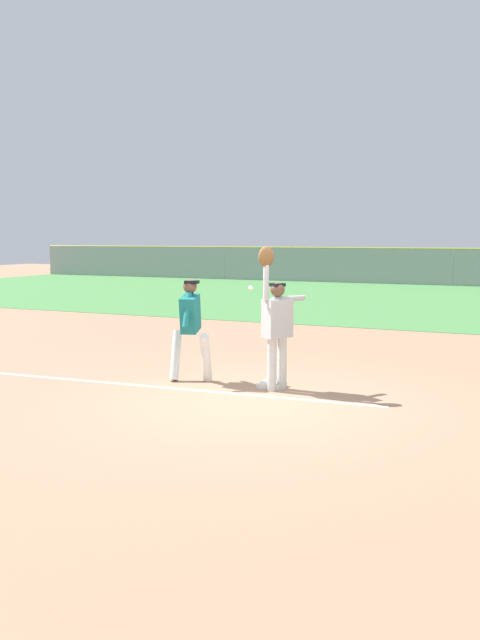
# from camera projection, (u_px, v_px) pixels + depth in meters

# --- Properties ---
(ground_plane) EXTENTS (77.52, 77.52, 0.00)m
(ground_plane) POSITION_uv_depth(u_px,v_px,m) (253.00, 403.00, 9.70)
(ground_plane) COLOR tan
(outfield_grass) EXTENTS (50.48, 17.21, 0.01)m
(outfield_grass) POSITION_uv_depth(u_px,v_px,m) (427.00, 301.00, 25.23)
(outfield_grass) COLOR #4C8C47
(outfield_grass) RESTS_ON ground_plane
(chalk_foul_line) EXTENTS (11.98, 0.91, 0.01)m
(chalk_foul_line) POSITION_uv_depth(u_px,v_px,m) (39.00, 377.00, 11.50)
(chalk_foul_line) COLOR white
(chalk_foul_line) RESTS_ON ground_plane
(first_base) EXTENTS (0.39, 0.39, 0.08)m
(first_base) POSITION_uv_depth(u_px,v_px,m) (272.00, 385.00, 10.69)
(first_base) COLOR white
(first_base) RESTS_ON ground_plane
(fielder) EXTENTS (0.58, 0.81, 2.28)m
(fielder) POSITION_uv_depth(u_px,v_px,m) (276.00, 320.00, 10.36)
(fielder) COLOR silver
(fielder) RESTS_ON ground_plane
(runner) EXTENTS (0.84, 0.84, 1.72)m
(runner) POSITION_uv_depth(u_px,v_px,m) (190.00, 323.00, 11.02)
(runner) COLOR white
(runner) RESTS_ON ground_plane
(baseball) EXTENTS (0.07, 0.07, 0.07)m
(baseball) POSITION_uv_depth(u_px,v_px,m) (251.00, 288.00, 10.24)
(baseball) COLOR white
(outfield_fence) EXTENTS (50.56, 0.08, 1.89)m
(outfield_fence) POSITION_uv_depth(u_px,v_px,m) (454.00, 267.00, 32.91)
(outfield_fence) COLOR #93999E
(outfield_fence) RESTS_ON ground_plane
(parked_car_white) EXTENTS (4.52, 2.36, 1.25)m
(parked_car_white) POSITION_uv_depth(u_px,v_px,m) (338.00, 267.00, 38.57)
(parked_car_white) COLOR white
(parked_car_white) RESTS_ON ground_plane
(parked_car_silver) EXTENTS (4.54, 2.41, 1.25)m
(parked_car_silver) POSITION_uv_depth(u_px,v_px,m) (436.00, 269.00, 36.20)
(parked_car_silver) COLOR #B7B7BC
(parked_car_silver) RESTS_ON ground_plane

